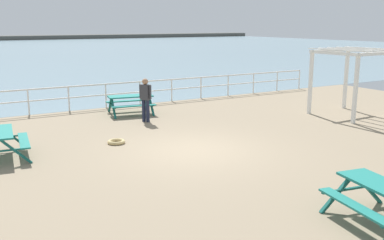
{
  "coord_description": "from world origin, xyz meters",
  "views": [
    {
      "loc": [
        -6.29,
        -10.85,
        3.69
      ],
      "look_at": [
        0.23,
        0.47,
        0.8
      ],
      "focal_mm": 41.09,
      "sensor_mm": 36.0,
      "label": 1
    }
  ],
  "objects_px": {
    "picnic_table_far_left": "(383,194)",
    "lattice_pergola": "(352,66)",
    "visitor": "(145,97)",
    "picnic_table_mid_centre": "(130,100)"
  },
  "relations": [
    {
      "from": "lattice_pergola",
      "to": "visitor",
      "type": "bearing_deg",
      "value": 156.28
    },
    {
      "from": "picnic_table_far_left",
      "to": "lattice_pergola",
      "type": "distance_m",
      "value": 10.46
    },
    {
      "from": "visitor",
      "to": "picnic_table_far_left",
      "type": "bearing_deg",
      "value": 59.33
    },
    {
      "from": "picnic_table_far_left",
      "to": "visitor",
      "type": "height_order",
      "value": "visitor"
    },
    {
      "from": "visitor",
      "to": "lattice_pergola",
      "type": "height_order",
      "value": "lattice_pergola"
    },
    {
      "from": "picnic_table_far_left",
      "to": "visitor",
      "type": "xyz_separation_m",
      "value": [
        -0.24,
        10.21,
        0.36
      ]
    },
    {
      "from": "picnic_table_mid_centre",
      "to": "lattice_pergola",
      "type": "bearing_deg",
      "value": -21.72
    },
    {
      "from": "picnic_table_mid_centre",
      "to": "lattice_pergola",
      "type": "height_order",
      "value": "lattice_pergola"
    },
    {
      "from": "picnic_table_far_left",
      "to": "lattice_pergola",
      "type": "height_order",
      "value": "lattice_pergola"
    },
    {
      "from": "lattice_pergola",
      "to": "picnic_table_far_left",
      "type": "bearing_deg",
      "value": -138.34
    }
  ]
}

